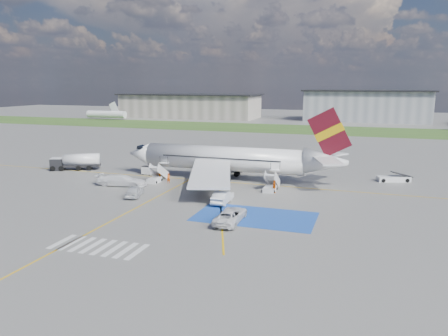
{
  "coord_description": "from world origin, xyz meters",
  "views": [
    {
      "loc": [
        22.19,
        -51.55,
        15.42
      ],
      "look_at": [
        2.82,
        5.96,
        3.5
      ],
      "focal_mm": 35.0,
      "sensor_mm": 36.0,
      "label": 1
    }
  ],
  "objects_px": {
    "fuel_tanker": "(76,163)",
    "van_white_b": "(122,178)",
    "airliner": "(232,159)",
    "car_silver_a": "(135,191)",
    "car_silver_b": "(223,197)",
    "belt_loader": "(394,179)",
    "van_white_a": "(231,213)",
    "gpu_cart": "(147,171)"
  },
  "relations": [
    {
      "from": "airliner",
      "to": "belt_loader",
      "type": "xyz_separation_m",
      "value": [
        24.69,
        7.02,
        -2.99
      ]
    },
    {
      "from": "van_white_a",
      "to": "van_white_b",
      "type": "relative_size",
      "value": 0.93
    },
    {
      "from": "gpu_cart",
      "to": "belt_loader",
      "type": "relative_size",
      "value": 0.32
    },
    {
      "from": "gpu_cart",
      "to": "van_white_b",
      "type": "height_order",
      "value": "van_white_b"
    },
    {
      "from": "car_silver_a",
      "to": "car_silver_b",
      "type": "distance_m",
      "value": 12.52
    },
    {
      "from": "fuel_tanker",
      "to": "car_silver_b",
      "type": "height_order",
      "value": "fuel_tanker"
    },
    {
      "from": "fuel_tanker",
      "to": "airliner",
      "type": "bearing_deg",
      "value": -22.23
    },
    {
      "from": "gpu_cart",
      "to": "car_silver_a",
      "type": "bearing_deg",
      "value": -66.87
    },
    {
      "from": "van_white_b",
      "to": "fuel_tanker",
      "type": "bearing_deg",
      "value": 53.16
    },
    {
      "from": "gpu_cart",
      "to": "van_white_a",
      "type": "distance_m",
      "value": 29.05
    },
    {
      "from": "gpu_cart",
      "to": "car_silver_b",
      "type": "xyz_separation_m",
      "value": [
        17.85,
        -12.74,
        0.16
      ]
    },
    {
      "from": "airliner",
      "to": "car_silver_a",
      "type": "distance_m",
      "value": 17.45
    },
    {
      "from": "belt_loader",
      "to": "car_silver_b",
      "type": "relative_size",
      "value": 1.11
    },
    {
      "from": "airliner",
      "to": "car_silver_b",
      "type": "xyz_separation_m",
      "value": [
        3.0,
        -13.62,
        -2.57
      ]
    },
    {
      "from": "car_silver_b",
      "to": "van_white_a",
      "type": "bearing_deg",
      "value": 114.16
    },
    {
      "from": "airliner",
      "to": "fuel_tanker",
      "type": "xyz_separation_m",
      "value": [
        -29.07,
        -1.12,
        -2.17
      ]
    },
    {
      "from": "van_white_b",
      "to": "van_white_a",
      "type": "bearing_deg",
      "value": -125.47
    },
    {
      "from": "gpu_cart",
      "to": "airliner",
      "type": "bearing_deg",
      "value": 4.9
    },
    {
      "from": "car_silver_b",
      "to": "van_white_b",
      "type": "bearing_deg",
      "value": -14.82
    },
    {
      "from": "van_white_a",
      "to": "belt_loader",
      "type": "bearing_deg",
      "value": -125.05
    },
    {
      "from": "airliner",
      "to": "van_white_b",
      "type": "relative_size",
      "value": 6.32
    },
    {
      "from": "belt_loader",
      "to": "fuel_tanker",
      "type": "bearing_deg",
      "value": 170.15
    },
    {
      "from": "airliner",
      "to": "van_white_b",
      "type": "xyz_separation_m",
      "value": [
        -14.62,
        -9.38,
        -2.25
      ]
    },
    {
      "from": "belt_loader",
      "to": "car_silver_a",
      "type": "xyz_separation_m",
      "value": [
        -34.18,
        -21.42,
        0.37
      ]
    },
    {
      "from": "airliner",
      "to": "gpu_cart",
      "type": "xyz_separation_m",
      "value": [
        -14.86,
        -0.88,
        -2.73
      ]
    },
    {
      "from": "fuel_tanker",
      "to": "car_silver_a",
      "type": "bearing_deg",
      "value": -58.6
    },
    {
      "from": "van_white_b",
      "to": "airliner",
      "type": "bearing_deg",
      "value": -64.43
    },
    {
      "from": "car_silver_b",
      "to": "van_white_b",
      "type": "relative_size",
      "value": 0.86
    },
    {
      "from": "fuel_tanker",
      "to": "gpu_cart",
      "type": "height_order",
      "value": "fuel_tanker"
    },
    {
      "from": "fuel_tanker",
      "to": "car_silver_b",
      "type": "xyz_separation_m",
      "value": [
        32.07,
        -12.5,
        -0.39
      ]
    },
    {
      "from": "gpu_cart",
      "to": "van_white_b",
      "type": "bearing_deg",
      "value": -86.91
    },
    {
      "from": "belt_loader",
      "to": "car_silver_a",
      "type": "relative_size",
      "value": 1.23
    },
    {
      "from": "airliner",
      "to": "fuel_tanker",
      "type": "relative_size",
      "value": 4.26
    },
    {
      "from": "belt_loader",
      "to": "van_white_a",
      "type": "bearing_deg",
      "value": -141.9
    },
    {
      "from": "van_white_a",
      "to": "airliner",
      "type": "bearing_deg",
      "value": -74.5
    },
    {
      "from": "car_silver_a",
      "to": "car_silver_b",
      "type": "xyz_separation_m",
      "value": [
        12.49,
        0.79,
        0.05
      ]
    },
    {
      "from": "fuel_tanker",
      "to": "van_white_b",
      "type": "xyz_separation_m",
      "value": [
        14.45,
        -8.26,
        -0.08
      ]
    },
    {
      "from": "van_white_a",
      "to": "gpu_cart",
      "type": "bearing_deg",
      "value": -44.66
    },
    {
      "from": "airliner",
      "to": "car_silver_b",
      "type": "bearing_deg",
      "value": -77.58
    },
    {
      "from": "fuel_tanker",
      "to": "belt_loader",
      "type": "bearing_deg",
      "value": -15.83
    },
    {
      "from": "airliner",
      "to": "car_silver_b",
      "type": "height_order",
      "value": "airliner"
    },
    {
      "from": "belt_loader",
      "to": "van_white_b",
      "type": "bearing_deg",
      "value": -175.82
    }
  ]
}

